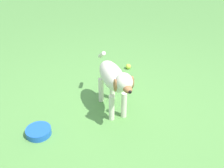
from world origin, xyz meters
TOP-DOWN VIEW (x-y plane):
  - ground at (0.00, 0.00)m, footprint 14.00×14.00m
  - dog at (0.19, -0.13)m, footprint 0.79×0.32m
  - tennis_ball_0 at (0.52, -0.55)m, footprint 0.07×0.07m
  - tennis_ball_1 at (0.81, -0.78)m, footprint 0.07×0.07m
  - water_bowl at (0.28, 0.61)m, footprint 0.22×0.22m

SIDE VIEW (x-z plane):
  - ground at x=0.00m, z-range 0.00..0.00m
  - water_bowl at x=0.28m, z-range 0.00..0.06m
  - tennis_ball_0 at x=0.52m, z-range 0.00..0.07m
  - tennis_ball_1 at x=0.81m, z-range 0.00..0.07m
  - dog at x=0.19m, z-range 0.09..0.64m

